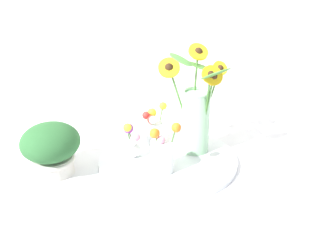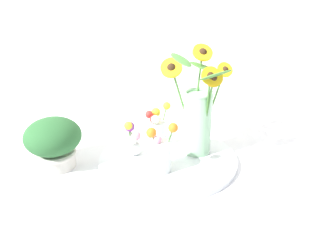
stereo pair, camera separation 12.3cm
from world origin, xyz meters
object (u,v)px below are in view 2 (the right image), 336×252
at_px(mason_jar_sunflowers, 198,114).
at_px(vase_bulb_right, 133,140).
at_px(vase_small_center, 159,153).
at_px(vase_small_back, 156,128).
at_px(potted_plant, 54,141).
at_px(serving_tray, 168,159).

height_order(mason_jar_sunflowers, vase_bulb_right, mason_jar_sunflowers).
height_order(vase_small_center, vase_small_back, vase_small_center).
height_order(vase_bulb_right, potted_plant, potted_plant).
bearing_deg(vase_small_center, vase_bulb_right, 126.54).
distance_m(vase_small_back, potted_plant, 0.41).
relative_size(vase_small_back, potted_plant, 0.85).
bearing_deg(potted_plant, vase_small_back, 17.04).
height_order(mason_jar_sunflowers, vase_small_back, mason_jar_sunflowers).
xyz_separation_m(mason_jar_sunflowers, vase_bulb_right, (-0.25, -0.00, -0.10)).
bearing_deg(vase_small_back, mason_jar_sunflowers, -28.08).
xyz_separation_m(serving_tray, vase_small_back, (-0.04, 0.12, 0.08)).
distance_m(vase_small_center, vase_small_back, 0.21).
distance_m(serving_tray, mason_jar_sunflowers, 0.21).
relative_size(vase_small_center, vase_small_back, 1.07).
bearing_deg(mason_jar_sunflowers, serving_tray, -162.54).
xyz_separation_m(mason_jar_sunflowers, vase_small_center, (-0.16, -0.13, -0.09)).
height_order(vase_small_back, potted_plant, same).
xyz_separation_m(serving_tray, potted_plant, (-0.43, 0.00, 0.10)).
relative_size(serving_tray, vase_bulb_right, 3.79).
distance_m(mason_jar_sunflowers, potted_plant, 0.55).
bearing_deg(vase_bulb_right, mason_jar_sunflowers, 0.99).
height_order(vase_small_center, vase_bulb_right, vase_small_center).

